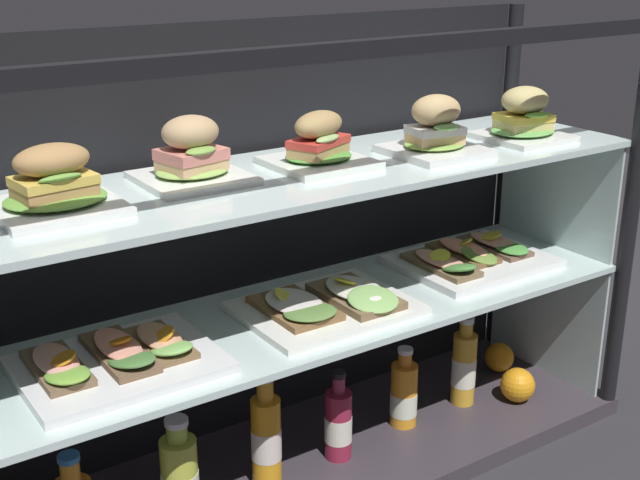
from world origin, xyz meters
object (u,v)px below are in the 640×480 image
(plated_roll_sandwich_mid_left, at_px, (319,146))
(juice_bottle_back_right, at_px, (464,367))
(juice_bottle_front_right_end, at_px, (338,424))
(juice_bottle_tucked_behind, at_px, (404,395))
(plated_roll_sandwich_right_of_center, at_px, (192,156))
(orange_fruit_beside_bottles, at_px, (499,357))
(plated_roll_sandwich_far_right, at_px, (435,133))
(plated_roll_sandwich_center, at_px, (55,187))
(open_sandwich_tray_right_of_center, at_px, (116,360))
(open_sandwich_tray_mid_left, at_px, (329,303))
(plated_roll_sandwich_far_left, at_px, (524,119))
(orange_fruit_near_left_post, at_px, (518,385))
(juice_bottle_back_center, at_px, (180,479))
(juice_bottle_near_post, at_px, (266,439))
(open_sandwich_tray_near_left_corner, at_px, (471,258))

(plated_roll_sandwich_mid_left, height_order, juice_bottle_back_right, plated_roll_sandwich_mid_left)
(juice_bottle_front_right_end, height_order, juice_bottle_tucked_behind, juice_bottle_front_right_end)
(plated_roll_sandwich_right_of_center, bearing_deg, orange_fruit_beside_bottles, 0.34)
(juice_bottle_tucked_behind, bearing_deg, plated_roll_sandwich_far_right, -51.20)
(plated_roll_sandwich_center, distance_m, plated_roll_sandwich_mid_left, 0.51)
(open_sandwich_tray_right_of_center, relative_size, open_sandwich_tray_mid_left, 1.00)
(plated_roll_sandwich_right_of_center, distance_m, plated_roll_sandwich_mid_left, 0.25)
(open_sandwich_tray_right_of_center, height_order, juice_bottle_back_right, open_sandwich_tray_right_of_center)
(plated_roll_sandwich_far_left, distance_m, open_sandwich_tray_right_of_center, 1.00)
(plated_roll_sandwich_center, xyz_separation_m, plated_roll_sandwich_right_of_center, (0.26, 0.04, 0.01))
(plated_roll_sandwich_right_of_center, height_order, orange_fruit_beside_bottles, plated_roll_sandwich_right_of_center)
(orange_fruit_near_left_post, bearing_deg, open_sandwich_tray_mid_left, 174.13)
(plated_roll_sandwich_center, bearing_deg, orange_fruit_beside_bottles, 2.26)
(plated_roll_sandwich_center, relative_size, plated_roll_sandwich_far_right, 1.08)
(plated_roll_sandwich_right_of_center, xyz_separation_m, plated_roll_sandwich_mid_left, (0.25, -0.04, -0.01))
(orange_fruit_near_left_post, bearing_deg, juice_bottle_back_center, 177.18)
(juice_bottle_near_post, relative_size, juice_bottle_front_right_end, 1.24)
(juice_bottle_back_center, bearing_deg, juice_bottle_front_right_end, 0.98)
(juice_bottle_front_right_end, bearing_deg, plated_roll_sandwich_right_of_center, 163.73)
(plated_roll_sandwich_far_right, height_order, juice_bottle_tucked_behind, plated_roll_sandwich_far_right)
(orange_fruit_near_left_post, bearing_deg, plated_roll_sandwich_right_of_center, 170.48)
(plated_roll_sandwich_far_left, distance_m, orange_fruit_beside_bottles, 0.66)
(plated_roll_sandwich_far_left, bearing_deg, open_sandwich_tray_right_of_center, 178.45)
(open_sandwich_tray_mid_left, bearing_deg, plated_roll_sandwich_far_left, -2.10)
(plated_roll_sandwich_right_of_center, relative_size, juice_bottle_near_post, 0.75)
(juice_bottle_near_post, relative_size, juice_bottle_tucked_behind, 1.32)
(plated_roll_sandwich_center, bearing_deg, juice_bottle_front_right_end, -4.38)
(plated_roll_sandwich_center, height_order, open_sandwich_tray_right_of_center, plated_roll_sandwich_center)
(open_sandwich_tray_right_of_center, bearing_deg, juice_bottle_front_right_end, -1.36)
(plated_roll_sandwich_center, xyz_separation_m, open_sandwich_tray_mid_left, (0.51, -0.04, -0.32))
(open_sandwich_tray_mid_left, height_order, juice_bottle_back_right, open_sandwich_tray_mid_left)
(plated_roll_sandwich_center, relative_size, open_sandwich_tray_right_of_center, 0.58)
(juice_bottle_back_center, distance_m, orange_fruit_beside_bottles, 0.94)
(juice_bottle_tucked_behind, bearing_deg, open_sandwich_tray_near_left_corner, 3.47)
(orange_fruit_beside_bottles, bearing_deg, open_sandwich_tray_right_of_center, -175.95)
(juice_bottle_front_right_end, distance_m, orange_fruit_near_left_post, 0.50)
(juice_bottle_back_right, bearing_deg, open_sandwich_tray_right_of_center, -179.40)
(open_sandwich_tray_right_of_center, bearing_deg, plated_roll_sandwich_far_left, -1.55)
(juice_bottle_near_post, xyz_separation_m, orange_fruit_beside_bottles, (0.74, 0.08, -0.07))
(plated_roll_sandwich_far_right, relative_size, juice_bottle_near_post, 0.71)
(plated_roll_sandwich_mid_left, bearing_deg, juice_bottle_back_right, -3.43)
(open_sandwich_tray_right_of_center, relative_size, open_sandwich_tray_near_left_corner, 1.00)
(open_sandwich_tray_mid_left, bearing_deg, open_sandwich_tray_near_left_corner, 4.35)
(plated_roll_sandwich_mid_left, height_order, open_sandwich_tray_mid_left, plated_roll_sandwich_mid_left)
(open_sandwich_tray_right_of_center, bearing_deg, open_sandwich_tray_mid_left, -0.92)
(plated_roll_sandwich_far_right, xyz_separation_m, juice_bottle_back_center, (-0.60, 0.00, -0.59))
(plated_roll_sandwich_far_left, bearing_deg, juice_bottle_front_right_end, 178.28)
(open_sandwich_tray_mid_left, xyz_separation_m, open_sandwich_tray_near_left_corner, (0.42, 0.03, -0.00))
(plated_roll_sandwich_right_of_center, height_order, juice_bottle_back_center, plated_roll_sandwich_right_of_center)
(open_sandwich_tray_near_left_corner, height_order, juice_bottle_back_center, open_sandwich_tray_near_left_corner)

